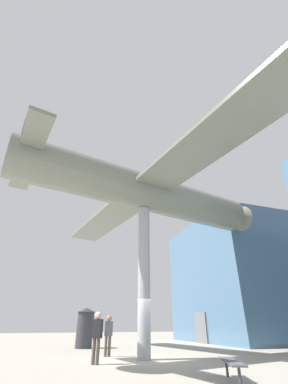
% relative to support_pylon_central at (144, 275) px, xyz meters
% --- Properties ---
extents(ground_plane, '(80.00, 80.00, 0.00)m').
position_rel_support_pylon_central_xyz_m(ground_plane, '(0.00, 0.00, -3.65)').
color(ground_plane, gray).
extents(glass_pavilion_left, '(11.57, 11.51, 10.88)m').
position_rel_support_pylon_central_xyz_m(glass_pavilion_left, '(-8.61, 13.64, 1.50)').
color(glass_pavilion_left, slate).
rests_on(glass_pavilion_left, ground_plane).
extents(support_pylon_central, '(0.62, 0.62, 7.30)m').
position_rel_support_pylon_central_xyz_m(support_pylon_central, '(0.00, 0.00, 0.00)').
color(support_pylon_central, '#999EA3').
rests_on(support_pylon_central, ground_plane).
extents(suspended_airplane, '(21.82, 16.30, 3.41)m').
position_rel_support_pylon_central_xyz_m(suspended_airplane, '(-0.05, 0.23, 4.76)').
color(suspended_airplane, slate).
rests_on(suspended_airplane, support_pylon_central).
extents(visitor_person, '(0.41, 0.45, 1.89)m').
position_rel_support_pylon_central_xyz_m(visitor_person, '(0.83, -2.31, -2.54)').
color(visitor_person, '#4C4238').
rests_on(visitor_person, ground_plane).
extents(visitor_second, '(0.27, 0.42, 1.82)m').
position_rel_support_pylon_central_xyz_m(visitor_second, '(-1.76, -1.32, -2.58)').
color(visitor_second, '#4C4238').
rests_on(visitor_second, ground_plane).
extents(plaza_bench, '(1.90, 1.09, 0.50)m').
position_rel_support_pylon_central_xyz_m(plaza_bench, '(5.37, 0.84, -3.21)').
color(plaza_bench, '#4C4C51').
rests_on(plaza_bench, ground_plane).
extents(info_kiosk, '(1.25, 1.25, 2.40)m').
position_rel_support_pylon_central_xyz_m(info_kiosk, '(-6.80, -1.90, -2.41)').
color(info_kiosk, '#333338').
rests_on(info_kiosk, ground_plane).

